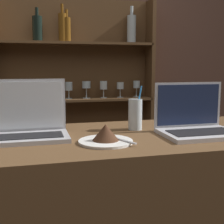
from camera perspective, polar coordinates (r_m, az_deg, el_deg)
The scene contains 6 objects.
back_wall at distance 2.67m, azimuth -6.94°, elevation 10.09°, with size 7.00×0.06×2.70m.
back_shelf at distance 2.61m, azimuth -6.38°, elevation 1.58°, with size 1.27×0.18×1.81m.
laptop_near at distance 1.37m, azimuth -15.27°, elevation -2.21°, with size 0.34×0.21×0.25m.
laptop_far at distance 1.46m, azimuth 15.15°, elevation -2.01°, with size 0.34×0.25×0.23m.
cake_plate at distance 1.25m, azimuth -1.15°, elevation -4.39°, with size 0.22×0.22×0.08m.
water_glass at distance 1.50m, azimuth 4.27°, elevation -0.41°, with size 0.07×0.07×0.21m.
Camera 1 is at (-0.35, -0.97, 1.28)m, focal length 50.00 mm.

